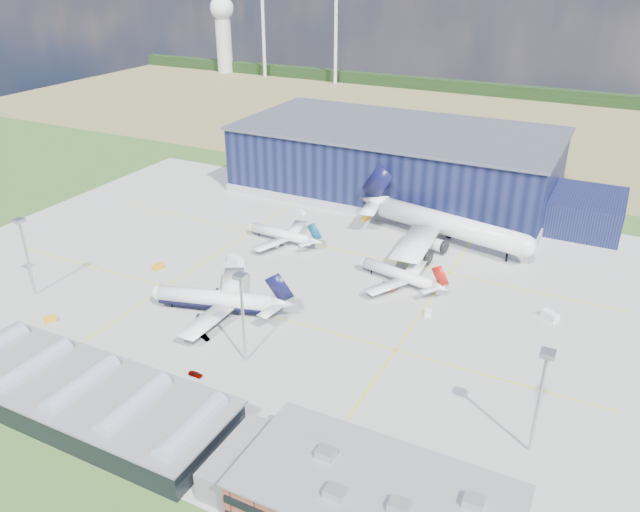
{
  "coord_description": "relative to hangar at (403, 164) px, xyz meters",
  "views": [
    {
      "loc": [
        80.35,
        -130.02,
        86.47
      ],
      "look_at": [
        7.9,
        12.93,
        8.33
      ],
      "focal_mm": 35.0,
      "sensor_mm": 36.0,
      "label": 1
    }
  ],
  "objects": [
    {
      "name": "farmland",
      "position": [
        -2.81,
        125.2,
        -11.62
      ],
      "size": [
        600.0,
        220.0,
        0.01
      ],
      "primitive_type": "cube",
      "color": "olive",
      "rests_on": "ground"
    },
    {
      "name": "glass_concourse",
      "position": [
        -9.26,
        -154.8,
        -7.93
      ],
      "size": [
        78.0,
        23.0,
        8.6
      ],
      "color": "black",
      "rests_on": "ground"
    },
    {
      "name": "airliner_regional",
      "position": [
        -18.61,
        -63.33,
        -6.87
      ],
      "size": [
        30.83,
        30.23,
        9.49
      ],
      "primitive_type": null,
      "rotation": [
        0.0,
        0.0,
        3.08
      ],
      "color": "white",
      "rests_on": "ground"
    },
    {
      "name": "light_mast_center",
      "position": [
        7.19,
        -124.8,
        3.82
      ],
      "size": [
        2.6,
        2.6,
        23.0
      ],
      "color": "#B0B3B7",
      "rests_on": "ground"
    },
    {
      "name": "gse_cart_b",
      "position": [
        -24.56,
        -38.06,
        -11.01
      ],
      "size": [
        3.32,
        2.92,
        1.2
      ],
      "primitive_type": "cube",
      "rotation": [
        0.0,
        0.0,
        1.09
      ],
      "color": "white",
      "rests_on": "ground"
    },
    {
      "name": "ground",
      "position": [
        -2.81,
        -94.8,
        -11.62
      ],
      "size": [
        600.0,
        600.0,
        0.0
      ],
      "primitive_type": "plane",
      "color": "#315720",
      "rests_on": "ground"
    },
    {
      "name": "light_mast_east",
      "position": [
        72.19,
        -124.8,
        3.82
      ],
      "size": [
        2.6,
        2.6,
        23.0
      ],
      "color": "#B0B3B7",
      "rests_on": "ground"
    },
    {
      "name": "light_mast_west",
      "position": [
        -62.81,
        -124.8,
        3.82
      ],
      "size": [
        2.6,
        2.6,
        23.0
      ],
      "color": "#B0B3B7",
      "rests_on": "ground"
    },
    {
      "name": "gse_cart_a",
      "position": [
        39.05,
        -85.58,
        -11.02
      ],
      "size": [
        2.57,
        3.17,
        1.19
      ],
      "primitive_type": "cube",
      "rotation": [
        0.0,
        0.0,
        0.31
      ],
      "color": "white",
      "rests_on": "ground"
    },
    {
      "name": "apron",
      "position": [
        -2.81,
        -84.8,
        -11.59
      ],
      "size": [
        220.0,
        160.0,
        0.08
      ],
      "color": "#969691",
      "rests_on": "ground"
    },
    {
      "name": "gse_tug_a",
      "position": [
        -42.43,
        -96.85,
        -10.93
      ],
      "size": [
        2.74,
        3.7,
        1.38
      ],
      "primitive_type": "cube",
      "rotation": [
        0.0,
        0.0,
        -0.23
      ],
      "color": "orange",
      "rests_on": "ground"
    },
    {
      "name": "car_b",
      "position": [
        -6.88,
        -121.59,
        -11.09
      ],
      "size": [
        3.35,
        2.21,
        1.04
      ],
      "primitive_type": "imported",
      "rotation": [
        0.0,
        0.0,
        1.19
      ],
      "color": "#99999E",
      "rests_on": "ground"
    },
    {
      "name": "hangar",
      "position": [
        0.0,
        0.0,
        0.0
      ],
      "size": [
        145.0,
        62.0,
        26.1
      ],
      "color": "black",
      "rests_on": "ground"
    },
    {
      "name": "gse_van_b",
      "position": [
        68.11,
        -73.17,
        -10.53
      ],
      "size": [
        5.1,
        4.51,
        2.16
      ],
      "primitive_type": "cube",
      "rotation": [
        0.0,
        0.0,
        0.95
      ],
      "color": "white",
      "rests_on": "ground"
    },
    {
      "name": "airliner_widebody",
      "position": [
        30.88,
        -39.8,
        -0.99
      ],
      "size": [
        77.22,
        76.14,
        21.24
      ],
      "primitive_type": null,
      "rotation": [
        0.0,
        0.0,
        -0.21
      ],
      "color": "white",
      "rests_on": "ground"
    },
    {
      "name": "gse_tug_c",
      "position": [
        -1.35,
        -32.95,
        -10.94
      ],
      "size": [
        2.65,
        3.48,
        1.35
      ],
      "primitive_type": "cube",
      "rotation": [
        0.0,
        0.0,
        -0.26
      ],
      "color": "orange",
      "rests_on": "ground"
    },
    {
      "name": "car_a",
      "position": [
        0.35,
        -134.96,
        -11.04
      ],
      "size": [
        3.44,
        1.48,
        1.16
      ],
      "primitive_type": "imported",
      "rotation": [
        0.0,
        0.0,
        1.6
      ],
      "color": "#99999E",
      "rests_on": "ground"
    },
    {
      "name": "airliner_red",
      "position": [
        25.88,
        -72.8,
        -6.68
      ],
      "size": [
        36.03,
        35.53,
        9.87
      ],
      "primitive_type": null,
      "rotation": [
        0.0,
        0.0,
        2.92
      ],
      "color": "white",
      "rests_on": "ground"
    },
    {
      "name": "airliner_navy",
      "position": [
        -11.84,
        -109.75,
        -5.03
      ],
      "size": [
        49.35,
        48.73,
        13.17
      ],
      "primitive_type": null,
      "rotation": [
        0.0,
        0.0,
        3.41
      ],
      "color": "white",
      "rests_on": "ground"
    },
    {
      "name": "gse_tug_b",
      "position": [
        -47.6,
        -133.23,
        -10.96
      ],
      "size": [
        3.34,
        3.66,
        1.32
      ],
      "primitive_type": "cube",
      "rotation": [
        0.0,
        0.0,
        -0.56
      ],
      "color": "orange",
      "rests_on": "ground"
    },
    {
      "name": "horizon_dressing",
      "position": [
        -194.11,
        199.58,
        22.58
      ],
      "size": [
        440.2,
        18.0,
        70.0
      ],
      "color": "silver",
      "rests_on": "ground"
    },
    {
      "name": "ops_building",
      "position": [
        52.2,
        -154.81,
        -6.82
      ],
      "size": [
        46.0,
        23.0,
        10.9
      ],
      "color": "brown",
      "rests_on": "ground"
    },
    {
      "name": "treeline",
      "position": [
        -2.81,
        205.2,
        -7.62
      ],
      "size": [
        600.0,
        8.0,
        8.0
      ],
      "primitive_type": "cube",
      "color": "black",
      "rests_on": "ground"
    },
    {
      "name": "gse_van_a",
      "position": [
        -23.16,
        -83.55,
        -10.33
      ],
      "size": [
        6.45,
        4.79,
        2.58
      ],
      "primitive_type": "cube",
      "rotation": [
        0.0,
        0.0,
        1.15
      ],
      "color": "white",
      "rests_on": "ground"
    }
  ]
}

